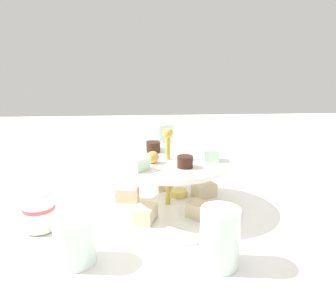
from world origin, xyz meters
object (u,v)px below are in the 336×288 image
at_px(tiered_serving_stand, 168,187).
at_px(water_glass_short_left, 75,241).
at_px(teacup_with_saucer, 40,219).
at_px(water_glass_tall_right, 162,147).
at_px(water_glass_mid_back, 220,237).
at_px(butter_knife_left, 290,195).
at_px(butter_knife_right, 59,187).

height_order(tiered_serving_stand, water_glass_short_left, tiered_serving_stand).
xyz_separation_m(tiered_serving_stand, teacup_with_saucer, (-0.08, 0.24, -0.02)).
xyz_separation_m(tiered_serving_stand, water_glass_short_left, (-0.18, 0.16, -0.01)).
height_order(water_glass_tall_right, water_glass_short_left, water_glass_tall_right).
relative_size(water_glass_short_left, water_glass_mid_back, 0.79).
height_order(water_glass_short_left, teacup_with_saucer, water_glass_short_left).
distance_m(tiered_serving_stand, teacup_with_saucer, 0.25).
height_order(tiered_serving_stand, teacup_with_saucer, tiered_serving_stand).
xyz_separation_m(water_glass_tall_right, butter_knife_left, (-0.19, -0.29, -0.07)).
height_order(water_glass_tall_right, butter_knife_left, water_glass_tall_right).
distance_m(tiered_serving_stand, water_glass_tall_right, 0.24).
bearing_deg(teacup_with_saucer, butter_knife_left, -76.14).
distance_m(water_glass_tall_right, butter_knife_left, 0.35).
xyz_separation_m(teacup_with_saucer, butter_knife_left, (0.13, -0.53, -0.02)).
bearing_deg(water_glass_short_left, tiered_serving_stand, -40.23).
distance_m(teacup_with_saucer, butter_knife_left, 0.54).
height_order(teacup_with_saucer, butter_knife_left, teacup_with_saucer).
height_order(tiered_serving_stand, butter_knife_right, tiered_serving_stand).
height_order(water_glass_short_left, butter_knife_left, water_glass_short_left).
relative_size(water_glass_short_left, butter_knife_right, 0.43).
relative_size(water_glass_tall_right, butter_knife_right, 0.81).
height_order(tiered_serving_stand, water_glass_mid_back, tiered_serving_stand).
bearing_deg(tiered_serving_stand, water_glass_short_left, 139.77).
height_order(water_glass_short_left, butter_knife_right, water_glass_short_left).
relative_size(tiered_serving_stand, butter_knife_left, 1.80).
height_order(water_glass_tall_right, water_glass_mid_back, water_glass_tall_right).
distance_m(tiered_serving_stand, water_glass_mid_back, 0.22).
xyz_separation_m(teacup_with_saucer, butter_knife_right, (0.21, 0.02, -0.02)).
relative_size(tiered_serving_stand, teacup_with_saucer, 3.40).
relative_size(teacup_with_saucer, butter_knife_right, 0.53).
bearing_deg(water_glass_mid_back, butter_knife_left, -41.09).
relative_size(tiered_serving_stand, water_glass_mid_back, 3.29).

